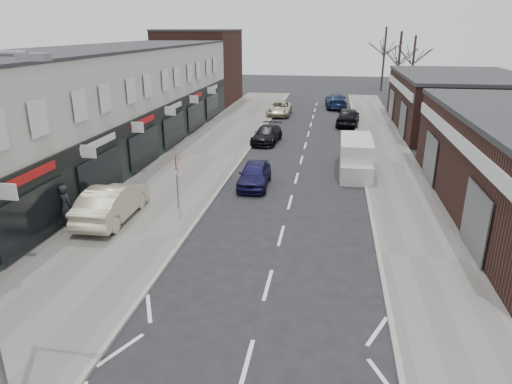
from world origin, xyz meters
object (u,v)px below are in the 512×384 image
at_px(warning_sign, 177,167).
at_px(parked_car_left_c, 279,109).
at_px(white_van, 356,157).
at_px(parked_car_left_b, 267,134).
at_px(parked_car_right_c, 336,101).
at_px(parked_car_right_a, 356,159).
at_px(parked_car_right_b, 348,116).
at_px(parked_car_left_a, 255,174).
at_px(pedestrian, 66,206).
at_px(sedan_on_pavement, 112,202).

bearing_deg(warning_sign, parked_car_left_c, 86.17).
xyz_separation_m(white_van, parked_car_left_b, (-6.38, 6.72, -0.33)).
bearing_deg(parked_car_left_c, parked_car_right_c, 44.10).
distance_m(white_van, parked_car_left_c, 19.74).
relative_size(parked_car_right_a, parked_car_right_b, 0.83).
height_order(white_van, parked_car_left_a, white_van).
distance_m(pedestrian, parked_car_left_b, 18.47).
relative_size(parked_car_right_a, parked_car_right_c, 0.73).
height_order(sedan_on_pavement, parked_car_left_b, sedan_on_pavement).
bearing_deg(parked_car_left_b, parked_car_right_b, 55.73).
relative_size(warning_sign, parked_car_left_c, 0.55).
height_order(white_van, parked_car_right_a, white_van).
relative_size(white_van, sedan_on_pavement, 1.09).
xyz_separation_m(parked_car_left_a, parked_car_left_c, (-1.20, 22.05, -0.00)).
height_order(white_van, parked_car_left_c, white_van).
bearing_deg(pedestrian, parked_car_left_c, -79.10).
bearing_deg(sedan_on_pavement, parked_car_right_c, -107.85).
xyz_separation_m(warning_sign, parked_car_left_a, (2.96, 4.21, -1.52)).
relative_size(pedestrian, parked_car_right_b, 0.41).
height_order(sedan_on_pavement, parked_car_left_c, sedan_on_pavement).
xyz_separation_m(warning_sign, parked_car_right_c, (7.36, 31.85, -1.42)).
bearing_deg(warning_sign, parked_car_left_a, 54.93).
relative_size(sedan_on_pavement, parked_car_right_a, 1.23).
relative_size(warning_sign, white_van, 0.51).
xyz_separation_m(parked_car_left_b, parked_car_left_c, (-0.42, 11.81, 0.04)).
relative_size(white_van, pedestrian, 2.72).
height_order(parked_car_right_a, parked_car_right_b, parked_car_right_b).
height_order(parked_car_left_b, parked_car_right_a, parked_car_right_a).
bearing_deg(sedan_on_pavement, warning_sign, -147.29).
relative_size(sedan_on_pavement, parked_car_right_c, 0.90).
bearing_deg(pedestrian, parked_car_right_c, -86.01).
height_order(warning_sign, parked_car_left_c, warning_sign).
distance_m(sedan_on_pavement, parked_car_right_a, 15.15).
bearing_deg(parked_car_right_a, pedestrian, 41.19).
height_order(white_van, parked_car_right_c, white_van).
height_order(parked_car_left_a, parked_car_left_b, parked_car_left_a).
height_order(pedestrian, parked_car_right_c, pedestrian).
distance_m(sedan_on_pavement, parked_car_left_a, 8.10).
xyz_separation_m(parked_car_left_b, parked_car_right_a, (6.48, -5.99, 0.01)).
bearing_deg(pedestrian, parked_car_right_b, -94.30).
xyz_separation_m(warning_sign, parked_car_left_b, (2.18, 14.46, -1.56)).
relative_size(parked_car_left_b, parked_car_left_c, 0.91).
height_order(white_van, parked_car_left_b, white_van).
bearing_deg(parked_car_left_c, parked_car_left_b, -88.78).
bearing_deg(sedan_on_pavement, pedestrian, 37.12).
height_order(white_van, pedestrian, pedestrian).
bearing_deg(parked_car_left_a, parked_car_left_b, 92.70).
relative_size(pedestrian, parked_car_left_c, 0.40).
distance_m(warning_sign, parked_car_right_a, 12.21).
relative_size(parked_car_left_b, parked_car_right_b, 0.93).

